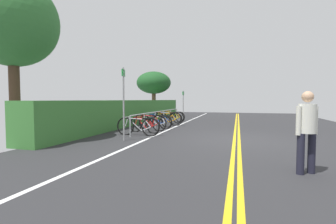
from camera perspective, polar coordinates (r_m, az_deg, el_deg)
ground_plane at (r=9.17m, az=15.70°, el=-6.37°), size 37.71×12.27×0.05m
centre_line_yellow_inner at (r=9.17m, az=16.20°, el=-6.21°), size 33.94×0.10×0.00m
centre_line_yellow_outer at (r=9.17m, az=15.20°, el=-6.20°), size 33.94×0.10×0.00m
bike_lane_stripe_white at (r=9.70m, az=-3.34°, el=-5.60°), size 33.94×0.12×0.00m
bike_rack at (r=12.87m, az=-1.94°, el=-0.69°), size 7.41×0.05×0.84m
bicycle_0 at (r=9.90m, az=-7.03°, el=-3.34°), size 0.46×1.85×0.78m
bicycle_1 at (r=10.71m, az=-5.59°, el=-3.05°), size 0.59×1.61×0.71m
bicycle_2 at (r=11.46m, az=-4.35°, el=-2.43°), size 0.55×1.80×0.79m
bicycle_3 at (r=12.19m, az=-3.01°, el=-2.33°), size 0.46×1.76×0.70m
bicycle_4 at (r=12.98m, az=-2.17°, el=-2.02°), size 0.65×1.63×0.69m
bicycle_5 at (r=13.60m, az=-0.37°, el=-1.61°), size 0.46×1.80×0.78m
bicycle_6 at (r=14.37m, az=-0.36°, el=-1.38°), size 0.46×1.81×0.78m
bicycle_7 at (r=15.14m, az=0.37°, el=-1.23°), size 0.62×1.74×0.74m
bicycle_8 at (r=15.99m, az=1.19°, el=-1.06°), size 0.57×1.69×0.72m
pedestrian at (r=5.41m, az=29.60°, el=-3.03°), size 0.32×0.43×1.60m
sign_post_near at (r=8.66m, az=-10.30°, el=3.36°), size 0.36×0.10×2.54m
sign_post_far at (r=17.00m, az=3.56°, el=2.26°), size 0.36×0.06×2.06m
hedge_backdrop at (r=15.01m, az=-7.73°, el=0.07°), size 16.36×1.04×1.40m
tree_near_left at (r=10.01m, az=-32.49°, el=17.14°), size 2.91×2.91×5.47m
tree_mid at (r=21.00m, az=-3.34°, el=6.75°), size 2.91×2.91×3.82m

